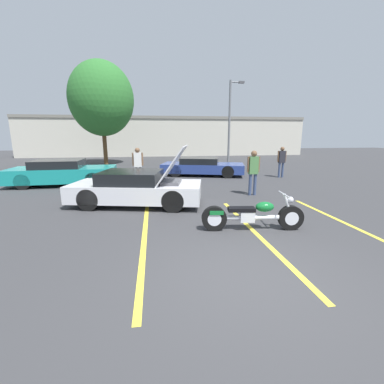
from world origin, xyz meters
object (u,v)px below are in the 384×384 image
parked_car_right_row (202,166)px  spectator_near_motorcycle (253,169)px  light_pole (231,118)px  show_car_hood_open (137,188)px  tree_background (102,99)px  spectator_midground (282,159)px  spectator_by_show_car (138,163)px  motorcycle (252,215)px  parked_car_left_row (63,173)px

parked_car_right_row → spectator_near_motorcycle: size_ratio=2.88×
light_pole → show_car_hood_open: bearing=-119.3°
tree_background → spectator_midground: 14.20m
tree_background → spectator_near_motorcycle: size_ratio=4.42×
show_car_hood_open → parked_car_right_row: (3.45, 6.23, -0.06)m
tree_background → spectator_by_show_car: (3.09, -9.05, -4.01)m
light_pole → motorcycle: bearing=-104.3°
motorcycle → spectator_midground: size_ratio=1.50×
light_pole → parked_car_right_row: bearing=-119.6°
show_car_hood_open → spectator_near_motorcycle: show_car_hood_open is taller
tree_background → show_car_hood_open: (3.26, -12.80, -4.49)m
show_car_hood_open → parked_car_left_row: 5.68m
light_pole → show_car_hood_open: 14.53m
tree_background → parked_car_right_row: 10.44m
motorcycle → spectator_by_show_car: 7.42m
tree_background → show_car_hood_open: tree_background is taller
parked_car_right_row → light_pole: bearing=76.3°
spectator_near_motorcycle → spectator_midground: spectator_near_motorcycle is taller
spectator_by_show_car → spectator_midground: size_ratio=1.03×
light_pole → parked_car_left_row: light_pole is taller
show_car_hood_open → spectator_near_motorcycle: size_ratio=2.62×
parked_car_left_row → spectator_midground: size_ratio=2.80×
motorcycle → parked_car_left_row: size_ratio=0.54×
motorcycle → show_car_hood_open: bearing=142.9°
parked_car_left_row → show_car_hood_open: bearing=-50.2°
spectator_near_motorcycle → spectator_by_show_car: bearing=147.7°
spectator_near_motorcycle → spectator_midground: size_ratio=1.03×
spectator_near_motorcycle → spectator_by_show_car: same height
light_pole → spectator_near_motorcycle: light_pole is taller
parked_car_right_row → spectator_near_motorcycle: bearing=-63.1°
tree_background → parked_car_right_row: bearing=-44.4°
show_car_hood_open → tree_background: bearing=116.2°
show_car_hood_open → spectator_midground: 9.11m
tree_background → spectator_midground: (11.00, -8.02, -4.05)m
tree_background → spectator_by_show_car: size_ratio=4.42×
parked_car_left_row → spectator_by_show_car: spectator_by_show_car is taller
show_car_hood_open → parked_car_right_row: 7.12m
spectator_by_show_car → spectator_midground: spectator_by_show_car is taller
light_pole → tree_background: tree_background is taller
light_pole → show_car_hood_open: light_pole is taller
motorcycle → spectator_midground: bearing=65.3°
spectator_near_motorcycle → tree_background: bearing=122.9°
motorcycle → parked_car_left_row: parked_car_left_row is taller
motorcycle → show_car_hood_open: show_car_hood_open is taller
parked_car_right_row → spectator_by_show_car: spectator_by_show_car is taller
spectator_near_motorcycle → spectator_midground: bearing=50.8°
spectator_by_show_car → motorcycle: bearing=-64.3°
show_car_hood_open → motorcycle: bearing=-31.8°
light_pole → show_car_hood_open: size_ratio=1.42×
show_car_hood_open → parked_car_right_row: bearing=73.0°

